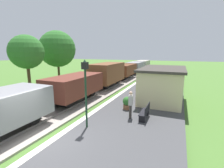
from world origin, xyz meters
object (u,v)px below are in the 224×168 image
Objects in this scene: freight_train at (117,73)px; lamp_post_near at (85,82)px; potted_planter at (127,103)px; tree_trackside_far at (57,49)px; station_hut at (162,84)px; bench_near_hut at (145,112)px; person_waiting at (131,104)px; tree_trackside_mid at (27,52)px.

freight_train is 10.59× the size of lamp_post_near.
potted_planter is 12.84m from tree_trackside_far.
freight_train is at bearing 104.70° from lamp_post_near.
potted_planter is (-2.03, -3.41, -0.93)m from station_hut.
station_hut is 4.74m from bench_near_hut.
potted_planter reaches higher than bench_near_hut.
freight_train is 5.67× the size of tree_trackside_far.
lamp_post_near reaches higher than station_hut.
station_hut is at bearing 65.37° from lamp_post_near.
lamp_post_near reaches higher than potted_planter.
potted_planter is 4.30m from lamp_post_near.
person_waiting is (5.44, -11.55, -0.27)m from freight_train.
person_waiting is 3.26m from lamp_post_near.
bench_near_hut is 1.97m from potted_planter.
freight_train is 11.62m from tree_trackside_mid.
station_hut is at bearing 59.22° from potted_planter.
potted_planter is at bearing 71.85° from lamp_post_near.
tree_trackside_far is (-10.91, 5.50, 3.95)m from potted_planter.
bench_near_hut is 0.88× the size of person_waiting.
tree_trackside_mid is (-8.30, 3.46, 1.49)m from lamp_post_near.
freight_train is 6.76× the size of station_hut.
station_hut is 3.39× the size of person_waiting.
tree_trackside_far reaches higher than bench_near_hut.
bench_near_hut is at bearing -5.68° from tree_trackside_mid.
potted_planter is (-0.67, 1.43, -0.46)m from person_waiting.
person_waiting is at bearing -166.25° from bench_near_hut.
freight_train is at bearing 115.22° from potted_planter.
tree_trackside_mid is 0.84× the size of tree_trackside_far.
tree_trackside_far is at bearing -39.99° from person_waiting.
potted_planter is (4.77, -10.12, -0.73)m from freight_train.
person_waiting is 13.94m from tree_trackside_far.
station_hut is at bearing -9.14° from tree_trackside_far.
tree_trackside_far is at bearing 151.72° from bench_near_hut.
station_hut is 12.32m from tree_trackside_mid.
person_waiting is at bearing -64.94° from potted_planter.
freight_train is 13.00m from bench_near_hut.
station_hut is at bearing 84.13° from bench_near_hut.
person_waiting is 1.65m from potted_planter.
tree_trackside_mid is at bearing -179.30° from potted_planter.
station_hut is 6.33× the size of potted_planter.
potted_planter is at bearing 142.08° from bench_near_hut.
lamp_post_near is 13.44m from tree_trackside_far.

